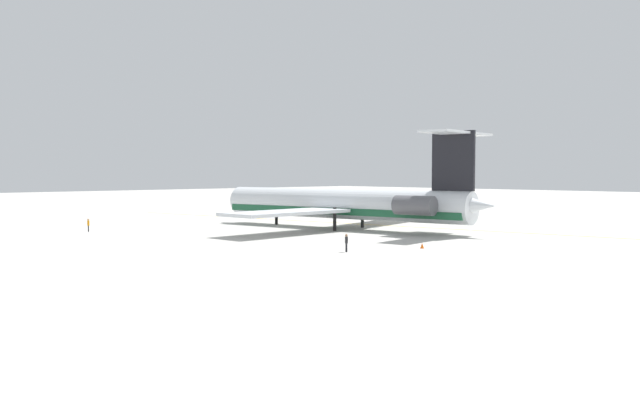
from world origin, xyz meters
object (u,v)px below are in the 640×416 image
at_px(main_jetliner, 349,204).
at_px(safety_cone_nose, 422,246).
at_px(ground_crew_near_tail, 88,223).
at_px(ground_crew_near_nose, 301,209).
at_px(ground_crew_portside, 346,241).

height_order(main_jetliner, safety_cone_nose, main_jetliner).
bearing_deg(ground_crew_near_tail, safety_cone_nose, -58.90).
xyz_separation_m(main_jetliner, ground_crew_near_nose, (26.27, -14.95, -2.31)).
height_order(ground_crew_near_tail, safety_cone_nose, ground_crew_near_tail).
relative_size(ground_crew_portside, safety_cone_nose, 3.19).
xyz_separation_m(ground_crew_near_tail, safety_cone_nose, (-41.43, -16.33, -0.83)).
bearing_deg(main_jetliner, safety_cone_nose, 143.11).
bearing_deg(ground_crew_near_tail, main_jetliner, -26.82).
relative_size(main_jetliner, ground_crew_portside, 24.81).
distance_m(ground_crew_near_nose, ground_crew_near_tail, 42.83).
xyz_separation_m(main_jetliner, safety_cone_nose, (-21.19, 11.12, -3.19)).
xyz_separation_m(ground_crew_near_nose, safety_cone_nose, (-47.46, 26.08, -0.88)).
bearing_deg(ground_crew_near_tail, ground_crew_near_nose, 17.68).
bearing_deg(main_jetliner, ground_crew_near_tail, 44.41).
bearing_deg(safety_cone_nose, ground_crew_near_tail, 21.51).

